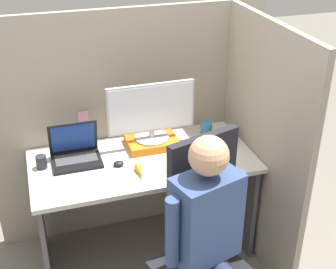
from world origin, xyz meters
name	(u,v)px	position (x,y,z in m)	size (l,w,h in m)	color
cubicle_panel_back	(129,125)	(0.00, 0.72, 0.82)	(1.93, 0.05, 1.64)	gray
cubicle_panel_right	(253,139)	(0.74, 0.28, 0.82)	(0.04, 1.34, 1.64)	gray
desk	(144,184)	(0.00, 0.35, 0.57)	(1.43, 0.70, 0.76)	beige
paper_box	(152,142)	(0.10, 0.50, 0.78)	(0.34, 0.26, 0.05)	orange
monitor	(151,111)	(0.10, 0.51, 1.01)	(0.58, 0.23, 0.39)	#B2B2B7
laptop	(76,154)	(-0.41, 0.46, 0.81)	(0.31, 0.24, 0.25)	black
mouse	(119,164)	(-0.17, 0.31, 0.77)	(0.07, 0.05, 0.03)	black
stapler	(229,136)	(0.63, 0.42, 0.78)	(0.05, 0.15, 0.05)	black
carrot_toy	(140,172)	(-0.06, 0.17, 0.78)	(0.05, 0.16, 0.05)	orange
office_chair	(202,241)	(0.16, -0.31, 0.59)	(0.58, 0.62, 1.16)	black
person	(206,237)	(0.11, -0.48, 0.76)	(0.46, 0.47, 1.30)	#282D4C
coffee_mug	(206,129)	(0.51, 0.54, 0.80)	(0.08, 0.08, 0.09)	teal
pen_cup	(41,162)	(-0.63, 0.43, 0.80)	(0.07, 0.07, 0.09)	#28282D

